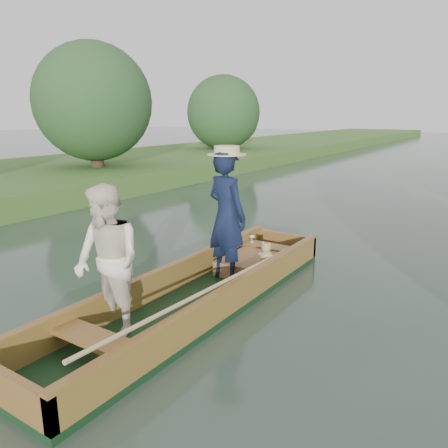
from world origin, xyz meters
The scene contains 3 objects.
ground centered at (0.00, 0.00, 0.00)m, with size 120.00×120.00×0.00m, color #283D30.
trees_far centered at (-1.77, 8.86, 2.44)m, with size 22.96×17.37×4.66m.
punt centered at (-0.11, -0.07, 0.61)m, with size 1.28×5.00×1.93m.
Camera 1 is at (3.05, -4.04, 2.35)m, focal length 35.00 mm.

